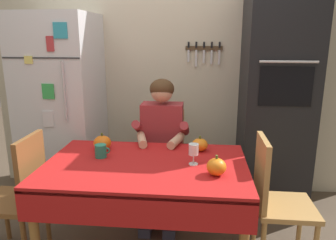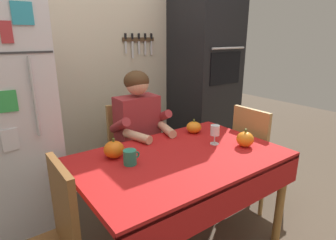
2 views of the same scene
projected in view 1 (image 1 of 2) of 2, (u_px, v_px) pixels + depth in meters
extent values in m
cube|color=beige|center=(170.00, 66.00, 3.31)|extent=(3.70, 0.10, 2.60)
cube|color=#4C3823|center=(204.00, 48.00, 3.17)|extent=(0.36, 0.02, 0.04)
cube|color=silver|center=(188.00, 56.00, 3.20)|extent=(0.02, 0.01, 0.12)
cube|color=black|center=(189.00, 45.00, 3.17)|extent=(0.02, 0.01, 0.06)
cube|color=silver|center=(196.00, 58.00, 3.20)|extent=(0.02, 0.01, 0.16)
cube|color=black|center=(196.00, 45.00, 3.16)|extent=(0.02, 0.01, 0.06)
cube|color=silver|center=(204.00, 57.00, 3.19)|extent=(0.02, 0.01, 0.13)
cube|color=black|center=(204.00, 45.00, 3.16)|extent=(0.02, 0.01, 0.06)
cube|color=silver|center=(211.00, 57.00, 3.18)|extent=(0.02, 0.01, 0.14)
cube|color=black|center=(212.00, 45.00, 3.15)|extent=(0.02, 0.01, 0.06)
cube|color=silver|center=(219.00, 57.00, 3.17)|extent=(0.02, 0.01, 0.14)
cube|color=black|center=(220.00, 45.00, 3.14)|extent=(0.02, 0.01, 0.06)
cube|color=silver|center=(63.00, 110.00, 3.13)|extent=(0.68, 0.68, 1.80)
cylinder|color=silver|center=(64.00, 91.00, 2.70)|extent=(0.02, 0.02, 0.50)
cube|color=#333335|center=(40.00, 58.00, 2.67)|extent=(0.67, 0.01, 0.01)
cube|color=teal|center=(60.00, 30.00, 2.59)|extent=(0.12, 0.01, 0.13)
cube|color=#E5D666|center=(28.00, 60.00, 2.68)|extent=(0.07, 0.01, 0.06)
cube|color=green|center=(48.00, 91.00, 2.73)|extent=(0.11, 0.02, 0.13)
cube|color=silver|center=(48.00, 119.00, 2.79)|extent=(0.09, 0.02, 0.14)
cube|color=#B73338|center=(50.00, 44.00, 2.63)|extent=(0.06, 0.01, 0.12)
cube|color=black|center=(276.00, 98.00, 2.94)|extent=(0.60, 0.60, 2.10)
cube|color=black|center=(286.00, 87.00, 2.61)|extent=(0.42, 0.01, 0.32)
cylinder|color=silver|center=(289.00, 62.00, 2.53)|extent=(0.45, 0.02, 0.02)
cylinder|color=#9E6B33|center=(80.00, 186.00, 2.79)|extent=(0.06, 0.06, 0.70)
cylinder|color=#9E6B33|center=(231.00, 192.00, 2.66)|extent=(0.06, 0.06, 0.70)
cube|color=red|center=(146.00, 166.00, 2.26)|extent=(1.40, 0.90, 0.04)
cube|color=red|center=(133.00, 212.00, 1.85)|extent=(1.40, 0.01, 0.20)
cube|color=tan|center=(163.00, 166.00, 2.99)|extent=(0.40, 0.40, 0.04)
cube|color=tan|center=(165.00, 134.00, 3.10)|extent=(0.36, 0.04, 0.48)
cylinder|color=tan|center=(142.00, 196.00, 2.90)|extent=(0.04, 0.04, 0.41)
cylinder|color=tan|center=(148.00, 180.00, 3.23)|extent=(0.04, 0.04, 0.41)
cylinder|color=tan|center=(180.00, 198.00, 2.87)|extent=(0.04, 0.04, 0.41)
cylinder|color=tan|center=(182.00, 182.00, 3.19)|extent=(0.04, 0.04, 0.41)
cube|color=#38384C|center=(146.00, 227.00, 2.73)|extent=(0.10, 0.22, 0.08)
cube|color=#38384C|center=(170.00, 228.00, 2.71)|extent=(0.10, 0.22, 0.08)
cylinder|color=#38384C|center=(147.00, 203.00, 2.74)|extent=(0.09, 0.09, 0.38)
cylinder|color=#38384C|center=(171.00, 204.00, 2.72)|extent=(0.09, 0.09, 0.38)
cube|color=#38384C|center=(151.00, 166.00, 2.83)|extent=(0.12, 0.40, 0.11)
cube|color=#38384C|center=(171.00, 166.00, 2.81)|extent=(0.12, 0.40, 0.11)
cube|color=#9E2D33|center=(162.00, 130.00, 2.86)|extent=(0.36, 0.20, 0.48)
cylinder|color=#9E2D33|center=(138.00, 127.00, 2.80)|extent=(0.07, 0.26, 0.18)
cylinder|color=#9E2D33|center=(185.00, 129.00, 2.76)|extent=(0.07, 0.26, 0.18)
cylinder|color=#D8A884|center=(142.00, 140.00, 2.65)|extent=(0.13, 0.27, 0.07)
cylinder|color=#D8A884|center=(176.00, 141.00, 2.62)|extent=(0.13, 0.27, 0.07)
sphere|color=#D8A884|center=(162.00, 91.00, 2.75)|extent=(0.19, 0.19, 0.19)
ellipsoid|color=#472D19|center=(162.00, 89.00, 2.76)|extent=(0.21, 0.21, 0.17)
cube|color=brown|center=(11.00, 201.00, 2.35)|extent=(0.40, 0.40, 0.04)
cube|color=brown|center=(31.00, 169.00, 2.27)|extent=(0.04, 0.36, 0.48)
cylinder|color=brown|center=(7.00, 215.00, 2.59)|extent=(0.04, 0.04, 0.41)
cylinder|color=brown|center=(47.00, 218.00, 2.56)|extent=(0.04, 0.04, 0.41)
cube|color=tan|center=(285.00, 207.00, 2.28)|extent=(0.40, 0.40, 0.04)
cube|color=tan|center=(262.00, 172.00, 2.23)|extent=(0.04, 0.36, 0.48)
cylinder|color=tan|center=(300.00, 223.00, 2.48)|extent=(0.04, 0.04, 0.41)
cylinder|color=tan|center=(255.00, 221.00, 2.52)|extent=(0.04, 0.04, 0.41)
cylinder|color=#237F66|center=(101.00, 151.00, 2.35)|extent=(0.08, 0.08, 0.10)
torus|color=#237F66|center=(107.00, 151.00, 2.34)|extent=(0.05, 0.01, 0.05)
cylinder|color=white|center=(193.00, 164.00, 2.23)|extent=(0.06, 0.06, 0.01)
cylinder|color=white|center=(193.00, 159.00, 2.22)|extent=(0.01, 0.01, 0.07)
cylinder|color=white|center=(194.00, 149.00, 2.20)|extent=(0.07, 0.07, 0.08)
ellipsoid|color=orange|center=(102.00, 143.00, 2.50)|extent=(0.14, 0.14, 0.11)
cylinder|color=#4C6023|center=(102.00, 135.00, 2.48)|extent=(0.02, 0.02, 0.02)
ellipsoid|color=orange|center=(216.00, 167.00, 2.05)|extent=(0.12, 0.12, 0.11)
cylinder|color=#4C6023|center=(217.00, 157.00, 2.03)|extent=(0.02, 0.02, 0.02)
ellipsoid|color=orange|center=(200.00, 145.00, 2.48)|extent=(0.12, 0.12, 0.10)
cylinder|color=#4C6023|center=(200.00, 137.00, 2.47)|extent=(0.02, 0.02, 0.02)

